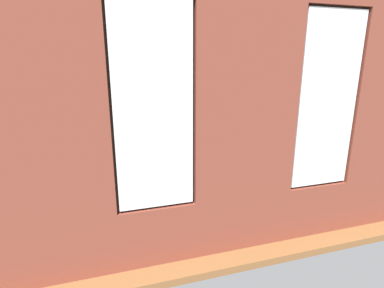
% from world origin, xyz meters
% --- Properties ---
extents(ground_plane, '(7.00, 5.46, 0.10)m').
position_xyz_m(ground_plane, '(0.00, 0.00, -0.05)').
color(ground_plane, brown).
extents(brick_wall_with_windows, '(6.40, 0.30, 3.25)m').
position_xyz_m(brick_wall_with_windows, '(-0.00, 2.35, 1.58)').
color(brick_wall_with_windows, brown).
rests_on(brick_wall_with_windows, ground_plane).
extents(white_wall_right, '(0.10, 4.46, 3.25)m').
position_xyz_m(white_wall_right, '(3.15, 0.20, 1.62)').
color(white_wall_right, silver).
rests_on(white_wall_right, ground_plane).
extents(couch_by_window, '(1.93, 0.87, 0.80)m').
position_xyz_m(couch_by_window, '(-0.15, 1.70, 0.33)').
color(couch_by_window, black).
rests_on(couch_by_window, ground_plane).
extents(couch_left, '(0.96, 1.83, 0.80)m').
position_xyz_m(couch_left, '(-2.50, 0.11, 0.33)').
color(couch_left, black).
rests_on(couch_left, ground_plane).
extents(coffee_table, '(1.52, 0.84, 0.41)m').
position_xyz_m(coffee_table, '(0.29, -0.03, 0.36)').
color(coffee_table, olive).
rests_on(coffee_table, ground_plane).
extents(cup_ceramic, '(0.07, 0.07, 0.09)m').
position_xyz_m(cup_ceramic, '(0.29, -0.03, 0.45)').
color(cup_ceramic, '#B23D38').
rests_on(cup_ceramic, coffee_table).
extents(candle_jar, '(0.08, 0.08, 0.12)m').
position_xyz_m(candle_jar, '(0.74, 0.10, 0.47)').
color(candle_jar, '#B7333D').
rests_on(candle_jar, coffee_table).
extents(table_plant_small, '(0.14, 0.14, 0.23)m').
position_xyz_m(table_plant_small, '(0.18, 0.10, 0.53)').
color(table_plant_small, '#47423D').
rests_on(table_plant_small, coffee_table).
extents(remote_gray, '(0.14, 0.17, 0.02)m').
position_xyz_m(remote_gray, '(-0.13, -0.18, 0.42)').
color(remote_gray, '#59595B').
rests_on(remote_gray, coffee_table).
extents(media_console, '(0.99, 0.42, 0.52)m').
position_xyz_m(media_console, '(2.85, 0.29, 0.26)').
color(media_console, black).
rests_on(media_console, ground_plane).
extents(tv_flatscreen, '(1.05, 0.20, 0.74)m').
position_xyz_m(tv_flatscreen, '(2.85, 0.28, 0.90)').
color(tv_flatscreen, black).
rests_on(tv_flatscreen, media_console).
extents(potted_plant_corner_near_left, '(0.78, 0.75, 1.32)m').
position_xyz_m(potted_plant_corner_near_left, '(-2.65, -1.73, 0.83)').
color(potted_plant_corner_near_left, brown).
rests_on(potted_plant_corner_near_left, ground_plane).
extents(potted_plant_foreground_right, '(0.62, 0.62, 0.91)m').
position_xyz_m(potted_plant_foreground_right, '(2.55, -1.68, 0.61)').
color(potted_plant_foreground_right, '#47423D').
rests_on(potted_plant_foreground_right, ground_plane).
extents(potted_plant_corner_far_left, '(1.12, 1.01, 1.14)m').
position_xyz_m(potted_plant_corner_far_left, '(-2.66, 1.81, 0.66)').
color(potted_plant_corner_far_left, '#47423D').
rests_on(potted_plant_corner_far_left, ground_plane).
extents(potted_plant_between_couches, '(0.42, 0.42, 0.74)m').
position_xyz_m(potted_plant_between_couches, '(-1.57, 1.65, 0.46)').
color(potted_plant_between_couches, brown).
rests_on(potted_plant_between_couches, ground_plane).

